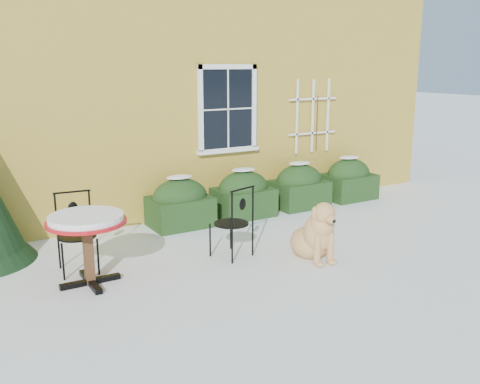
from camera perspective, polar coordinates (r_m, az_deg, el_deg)
ground at (r=7.58m, az=3.92°, el=-8.16°), size 80.00×80.00×0.00m
house at (r=13.40m, az=-13.74°, el=14.94°), size 12.40×8.40×6.40m
hedge_row at (r=10.36m, az=3.44°, el=0.13°), size 4.95×0.80×0.91m
bistro_table at (r=7.07m, az=-16.04°, el=-3.57°), size 1.01×1.01×0.94m
patio_chair_near at (r=7.84m, az=-0.68°, el=-3.21°), size 0.60×0.59×1.08m
patio_chair_far at (r=7.66m, az=-17.06°, el=-4.17°), size 0.54×0.53×1.09m
dog at (r=7.85m, az=8.10°, el=-4.56°), size 0.67×1.02×0.93m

